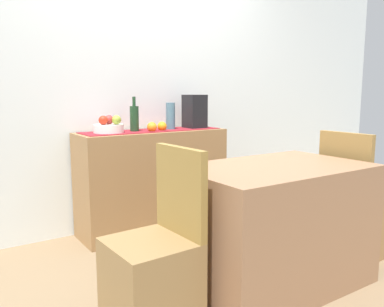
% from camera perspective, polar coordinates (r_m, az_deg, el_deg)
% --- Properties ---
extents(ground_plane, '(6.40, 6.40, 0.02)m').
position_cam_1_polar(ground_plane, '(2.82, 4.47, -15.95)').
color(ground_plane, '#81694B').
rests_on(ground_plane, ground).
extents(room_wall_rear, '(6.40, 0.06, 2.70)m').
position_cam_1_polar(room_wall_rear, '(3.57, -7.27, 11.60)').
color(room_wall_rear, silver).
rests_on(room_wall_rear, ground).
extents(sideboard_console, '(1.26, 0.42, 0.85)m').
position_cam_1_polar(sideboard_console, '(3.40, -5.63, -3.91)').
color(sideboard_console, olive).
rests_on(sideboard_console, ground).
extents(table_runner, '(1.18, 0.32, 0.01)m').
position_cam_1_polar(table_runner, '(3.33, -5.74, 3.32)').
color(table_runner, maroon).
rests_on(table_runner, sideboard_console).
extents(fruit_bowl, '(0.23, 0.23, 0.06)m').
position_cam_1_polar(fruit_bowl, '(3.17, -11.90, 3.54)').
color(fruit_bowl, white).
rests_on(fruit_bowl, table_runner).
extents(apple_center, '(0.07, 0.07, 0.07)m').
position_cam_1_polar(apple_center, '(3.12, -12.65, 4.69)').
color(apple_center, red).
rests_on(apple_center, fruit_bowl).
extents(apple_upper, '(0.07, 0.07, 0.07)m').
position_cam_1_polar(apple_upper, '(3.18, -11.85, 4.79)').
color(apple_upper, '#B73330').
rests_on(apple_upper, fruit_bowl).
extents(apple_front, '(0.07, 0.07, 0.07)m').
position_cam_1_polar(apple_front, '(3.13, -10.79, 4.77)').
color(apple_front, olive).
rests_on(apple_front, fruit_bowl).
extents(wine_bottle, '(0.07, 0.07, 0.28)m').
position_cam_1_polar(wine_bottle, '(3.25, -8.29, 5.04)').
color(wine_bottle, '#1C3B21').
rests_on(wine_bottle, sideboard_console).
extents(coffee_maker, '(0.16, 0.18, 0.30)m').
position_cam_1_polar(coffee_maker, '(3.54, 0.37, 6.04)').
color(coffee_maker, black).
rests_on(coffee_maker, sideboard_console).
extents(ceramic_vase, '(0.08, 0.08, 0.23)m').
position_cam_1_polar(ceramic_vase, '(3.41, -3.10, 5.37)').
color(ceramic_vase, slate).
rests_on(ceramic_vase, sideboard_console).
extents(orange_loose_mid, '(0.08, 0.08, 0.08)m').
position_cam_1_polar(orange_loose_mid, '(3.31, -4.33, 3.93)').
color(orange_loose_mid, orange).
rests_on(orange_loose_mid, sideboard_console).
extents(orange_loose_end, '(0.08, 0.08, 0.08)m').
position_cam_1_polar(orange_loose_end, '(3.24, -5.78, 3.82)').
color(orange_loose_end, orange).
rests_on(orange_loose_end, sideboard_console).
extents(dining_table, '(1.13, 0.72, 0.74)m').
position_cam_1_polar(dining_table, '(2.50, 11.64, -10.04)').
color(dining_table, '#906747').
rests_on(dining_table, ground).
extents(chair_near_window, '(0.42, 0.42, 0.90)m').
position_cam_1_polar(chair_near_window, '(2.07, -5.54, -17.05)').
color(chair_near_window, olive).
rests_on(chair_near_window, ground).
extents(chair_by_corner, '(0.41, 0.41, 0.90)m').
position_cam_1_polar(chair_by_corner, '(3.15, 22.37, -8.57)').
color(chair_by_corner, olive).
rests_on(chair_by_corner, ground).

